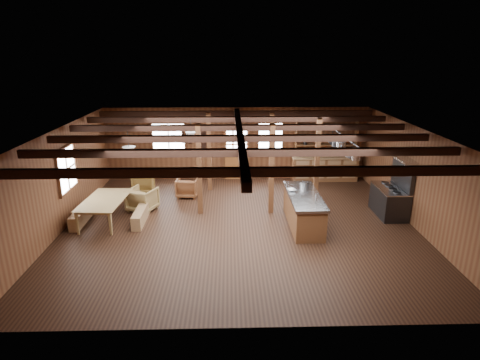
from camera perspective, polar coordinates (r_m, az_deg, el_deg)
The scene contains 22 objects.
room at distance 11.18m, azimuth -0.04°, elevation 0.05°, with size 10.04×9.04×2.84m.
ceiling_joists at distance 11.03m, azimuth -0.06°, elevation 6.67°, with size 9.80×8.82×0.18m.
timber_posts at distance 13.20m, azimuth 1.98°, elevation 2.85°, with size 3.95×2.35×2.80m.
back_door at distance 15.60m, azimuth -0.47°, elevation 3.27°, with size 1.02×0.08×2.15m.
window_back_left at distance 15.62m, azimuth -10.11°, elevation 5.71°, with size 1.32×0.06×1.32m.
window_back_right at distance 15.52m, azimuth 4.35°, elevation 5.87°, with size 1.02×0.06×1.32m.
window_left at distance 12.51m, azimuth -23.47°, elevation 1.43°, with size 0.14×1.24×1.32m.
notice_boards at distance 15.48m, azimuth -6.06°, elevation 5.93°, with size 1.08×0.03×0.90m.
back_counter at distance 15.87m, azimuth 11.92°, elevation 2.08°, with size 2.55×0.60×2.45m.
pendant_lamps at distance 12.08m, azimuth -10.94°, elevation 5.27°, with size 1.86×2.36×0.66m.
pot_rack at distance 11.62m, azimuth 14.36°, elevation 4.64°, with size 0.41×3.00×0.46m.
kitchen_island at distance 11.69m, azimuth 9.02°, elevation -4.17°, with size 0.89×2.50×1.20m.
step_stool at distance 12.37m, azimuth 8.11°, elevation -4.28°, with size 0.44×0.31×0.39m, color olive.
commercial_range at distance 13.06m, azimuth 20.74°, elevation -2.16°, with size 0.78×1.50×1.85m.
dining_table at distance 12.44m, azimuth -18.40°, elevation -4.16°, with size 2.00×1.11×0.70m, color olive.
bench_wall at distance 12.73m, azimuth -21.58°, elevation -4.74°, with size 0.27×1.45×0.40m, color olive.
bench_aisle at distance 12.24m, azimuth -13.91°, elevation -4.86°, with size 0.27×1.46×0.40m, color olive.
armchair_a at distance 14.66m, azimuth -13.57°, elevation -0.44°, with size 0.72×0.74×0.67m, color brown.
armchair_b at distance 13.95m, azimuth -7.49°, elevation -1.05°, with size 0.71×0.73×0.66m, color brown.
armchair_c at distance 13.00m, azimuth -13.71°, elevation -2.68°, with size 0.79×0.81×0.74m, color olive.
counter_pot at distance 12.13m, azimuth 9.11°, elevation -0.62°, with size 0.27×0.27×0.16m, color #B4B7BB.
bowl at distance 11.74m, azimuth 7.30°, elevation -1.43°, with size 0.26×0.26×0.06m, color silver.
Camera 1 is at (-0.28, -10.64, 4.84)m, focal length 30.00 mm.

